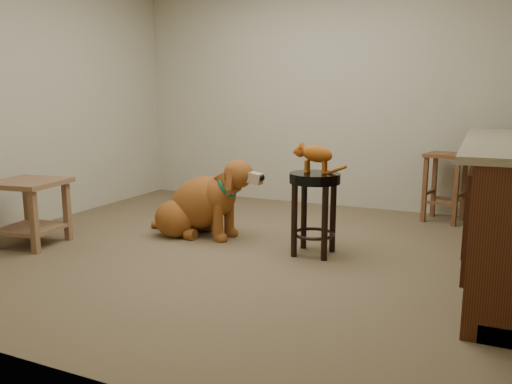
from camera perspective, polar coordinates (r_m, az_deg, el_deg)
The scene contains 7 objects.
floor at distance 4.09m, azimuth -1.09°, elevation -6.64°, with size 4.50×4.00×0.01m, color brown.
room_shell at distance 3.93m, azimuth -1.18°, elevation 17.40°, with size 4.54×4.04×2.62m.
padded_stool at distance 3.90m, azimuth 6.69°, elevation -0.57°, with size 0.40×0.40×0.65m.
wood_stool at distance 5.30m, azimuth 20.75°, elevation 0.61°, with size 0.44×0.44×0.68m.
side_table at distance 4.56m, azimuth -24.44°, elevation -1.10°, with size 0.60×0.60×0.55m.
golden_retriever at distance 4.48m, azimuth -6.30°, elevation -1.45°, with size 1.19×0.60×0.75m.
tabby_kitten at distance 3.85m, azimuth 6.66°, elevation 4.25°, with size 0.42×0.15×0.26m.
Camera 1 is at (1.67, -3.53, 1.21)m, focal length 35.00 mm.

